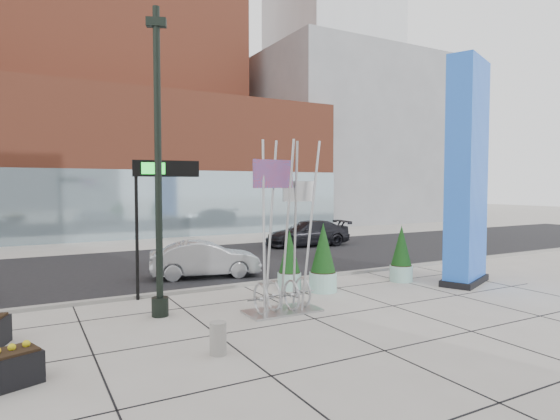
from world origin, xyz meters
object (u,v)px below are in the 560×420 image
lamp_post (159,192)px  concrete_bollard (218,338)px  blue_pylon (467,176)px  car_silver_mid (205,260)px  overhead_street_sign (160,180)px  public_art_sculpture (283,267)px

lamp_post → concrete_bollard: lamp_post is taller
lamp_post → blue_pylon: bearing=-5.8°
lamp_post → car_silver_mid: 6.57m
car_silver_mid → blue_pylon: bearing=-112.4°
car_silver_mid → concrete_bollard: bearing=175.2°
blue_pylon → overhead_street_sign: bearing=138.9°
public_art_sculpture → concrete_bollard: size_ratio=7.01×
lamp_post → concrete_bollard: bearing=-84.8°
blue_pylon → concrete_bollard: blue_pylon is taller
concrete_bollard → car_silver_mid: size_ratio=0.17×
blue_pylon → concrete_bollard: 12.31m
blue_pylon → car_silver_mid: blue_pylon is taller
overhead_street_sign → blue_pylon: bearing=-11.2°
lamp_post → car_silver_mid: lamp_post is taller
public_art_sculpture → concrete_bollard: bearing=-141.4°
overhead_street_sign → car_silver_mid: size_ratio=1.04×
public_art_sculpture → overhead_street_sign: 5.33m
public_art_sculpture → blue_pylon: bearing=1.3°
blue_pylon → concrete_bollard: bearing=169.5°
lamp_post → concrete_bollard: (0.34, -3.79, -3.30)m
concrete_bollard → car_silver_mid: car_silver_mid is taller
blue_pylon → car_silver_mid: bearing=121.0°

